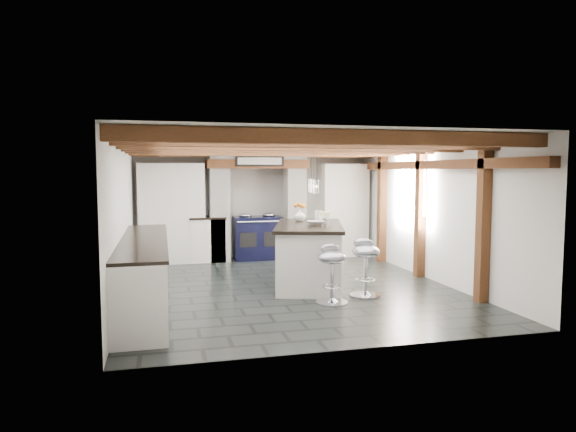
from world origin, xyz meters
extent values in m
plane|color=black|center=(0.00, 0.00, 0.00)|extent=(6.00, 6.00, 0.00)
plane|color=silver|center=(0.00, 3.00, 1.15)|extent=(5.00, 0.00, 5.00)
plane|color=silver|center=(-2.50, 0.00, 1.15)|extent=(0.00, 6.00, 6.00)
plane|color=silver|center=(2.50, 0.00, 1.15)|extent=(0.00, 6.00, 6.00)
plane|color=white|center=(0.00, 0.00, 2.30)|extent=(6.00, 6.00, 0.00)
cube|color=white|center=(-0.80, 2.70, 0.95)|extent=(0.40, 0.60, 1.90)
cube|color=white|center=(0.80, 2.70, 0.95)|extent=(0.40, 0.60, 1.90)
cube|color=brown|center=(0.00, 2.70, 1.99)|extent=(2.10, 0.65, 0.18)
cube|color=white|center=(0.00, 2.70, 2.15)|extent=(2.00, 0.60, 0.31)
cube|color=black|center=(0.00, 2.38, 2.05)|extent=(1.00, 0.03, 0.22)
cube|color=silver|center=(0.00, 2.36, 2.05)|extent=(0.90, 0.01, 0.14)
cube|color=white|center=(-1.75, 2.70, 1.00)|extent=(1.30, 0.58, 2.00)
cube|color=white|center=(1.90, 2.70, 1.00)|extent=(1.00, 0.58, 2.00)
cube|color=white|center=(-2.20, -0.60, 0.44)|extent=(0.60, 3.80, 0.88)
cube|color=black|center=(-2.20, -0.60, 0.90)|extent=(0.64, 3.80, 0.04)
cube|color=white|center=(-1.05, 2.70, 0.44)|extent=(0.70, 0.60, 0.88)
cube|color=black|center=(-1.05, 2.70, 0.90)|extent=(0.74, 0.64, 0.04)
cube|color=brown|center=(2.42, 0.00, 1.95)|extent=(0.15, 5.80, 0.14)
plane|color=white|center=(2.48, 0.60, 1.55)|extent=(0.00, 0.90, 0.90)
cube|color=brown|center=(0.00, -2.60, 2.21)|extent=(5.00, 0.16, 0.16)
cube|color=brown|center=(0.00, -1.73, 2.21)|extent=(5.00, 0.16, 0.16)
cube|color=brown|center=(0.00, -0.87, 2.21)|extent=(5.00, 0.16, 0.16)
cube|color=brown|center=(0.00, 0.00, 2.21)|extent=(5.00, 0.16, 0.16)
cube|color=brown|center=(0.00, 0.87, 2.21)|extent=(5.00, 0.16, 0.16)
cube|color=brown|center=(0.00, 1.73, 2.21)|extent=(5.00, 0.16, 0.16)
cube|color=brown|center=(0.00, 2.60, 2.21)|extent=(5.00, 0.16, 0.16)
cube|color=brown|center=(2.42, -1.60, 1.15)|extent=(0.15, 0.15, 2.30)
cube|color=brown|center=(2.42, 0.20, 1.15)|extent=(0.15, 0.15, 2.30)
cube|color=brown|center=(2.42, 1.80, 1.15)|extent=(0.15, 0.15, 2.30)
cylinder|color=black|center=(0.45, -0.05, 1.93)|extent=(0.01, 0.01, 0.56)
cylinder|color=white|center=(0.45, -0.05, 1.60)|extent=(0.09, 0.09, 0.22)
cylinder|color=black|center=(0.50, 0.25, 1.93)|extent=(0.01, 0.01, 0.56)
cylinder|color=white|center=(0.50, 0.25, 1.60)|extent=(0.09, 0.09, 0.22)
cylinder|color=black|center=(0.55, 0.55, 1.93)|extent=(0.01, 0.01, 0.56)
cylinder|color=white|center=(0.55, 0.55, 1.60)|extent=(0.09, 0.09, 0.22)
cube|color=black|center=(0.00, 2.68, 0.45)|extent=(1.00, 0.60, 0.90)
ellipsoid|color=silver|center=(-0.25, 2.68, 0.93)|extent=(0.28, 0.28, 0.11)
ellipsoid|color=silver|center=(0.25, 2.68, 0.93)|extent=(0.28, 0.28, 0.11)
cylinder|color=silver|center=(0.00, 2.36, 0.82)|extent=(0.95, 0.03, 0.03)
cube|color=black|center=(-0.25, 2.38, 0.45)|extent=(0.35, 0.02, 0.30)
cube|color=black|center=(0.25, 2.38, 0.45)|extent=(0.35, 0.02, 0.30)
cube|color=white|center=(0.36, 0.05, 0.47)|extent=(1.46, 2.11, 0.94)
cube|color=black|center=(0.36, 0.05, 0.96)|extent=(1.57, 2.21, 0.05)
imported|color=white|center=(0.36, 0.61, 1.09)|extent=(0.24, 0.24, 0.20)
ellipsoid|color=#C46E1B|center=(0.36, 0.61, 1.26)|extent=(0.21, 0.21, 0.13)
cylinder|color=white|center=(0.62, 0.36, 1.09)|extent=(0.13, 0.13, 0.19)
imported|color=white|center=(0.44, -0.08, 1.02)|extent=(0.34, 0.34, 0.07)
cylinder|color=white|center=(0.63, 0.03, 1.04)|extent=(0.05, 0.05, 0.11)
cylinder|color=white|center=(0.63, 0.03, 1.10)|extent=(0.23, 0.23, 0.02)
cylinder|color=#CFC08B|center=(0.63, 0.03, 1.15)|extent=(0.18, 0.18, 0.07)
cylinder|color=silver|center=(0.95, -0.92, 0.02)|extent=(0.46, 0.46, 0.03)
cone|color=silver|center=(0.95, -0.92, 0.06)|extent=(0.21, 0.21, 0.08)
cylinder|color=silver|center=(0.95, -0.92, 0.35)|extent=(0.05, 0.05, 0.58)
torus|color=silver|center=(0.95, -0.92, 0.25)|extent=(0.29, 0.29, 0.02)
ellipsoid|color=gray|center=(0.95, -0.92, 0.67)|extent=(0.54, 0.54, 0.19)
ellipsoid|color=gray|center=(0.99, -0.82, 0.77)|extent=(0.32, 0.21, 0.16)
cylinder|color=silver|center=(0.34, -1.19, 0.02)|extent=(0.45, 0.45, 0.03)
cone|color=silver|center=(0.34, -1.19, 0.06)|extent=(0.20, 0.20, 0.08)
cylinder|color=silver|center=(0.34, -1.19, 0.34)|extent=(0.05, 0.05, 0.56)
torus|color=silver|center=(0.34, -1.19, 0.25)|extent=(0.29, 0.29, 0.02)
ellipsoid|color=gray|center=(0.34, -1.19, 0.66)|extent=(0.48, 0.48, 0.18)
ellipsoid|color=gray|center=(0.32, -1.09, 0.76)|extent=(0.30, 0.16, 0.16)
camera|label=1|loc=(-1.94, -7.87, 1.84)|focal=32.00mm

